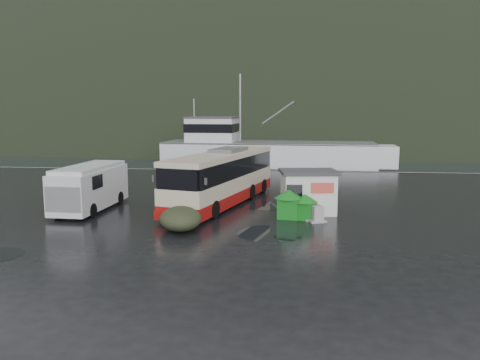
# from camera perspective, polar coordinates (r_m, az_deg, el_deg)

# --- Properties ---
(ground) EXTENTS (160.00, 160.00, 0.00)m
(ground) POSITION_cam_1_polar(r_m,az_deg,el_deg) (26.17, -6.55, -4.35)
(ground) COLOR black
(ground) RESTS_ON ground
(harbor_water) EXTENTS (300.00, 180.00, 0.02)m
(harbor_water) POSITION_cam_1_polar(r_m,az_deg,el_deg) (135.14, 3.58, 6.01)
(harbor_water) COLOR black
(harbor_water) RESTS_ON ground
(quay_edge) EXTENTS (160.00, 0.60, 1.50)m
(quay_edge) POSITION_cam_1_polar(r_m,az_deg,el_deg) (45.62, -1.14, 1.19)
(quay_edge) COLOR #999993
(quay_edge) RESTS_ON ground
(headland) EXTENTS (780.00, 540.00, 570.00)m
(headland) POSITION_cam_1_polar(r_m,az_deg,el_deg) (275.00, 6.91, 7.21)
(headland) COLOR black
(headland) RESTS_ON ground
(coach_bus) EXTENTS (6.06, 12.55, 3.44)m
(coach_bus) POSITION_cam_1_polar(r_m,az_deg,el_deg) (29.38, -2.11, -2.89)
(coach_bus) COLOR #C6B696
(coach_bus) RESTS_ON ground
(white_van) EXTENTS (2.45, 6.47, 2.67)m
(white_van) POSITION_cam_1_polar(r_m,az_deg,el_deg) (28.86, -17.67, -3.50)
(white_van) COLOR silver
(white_van) RESTS_ON ground
(waste_bin_left) EXTENTS (1.29, 1.29, 1.59)m
(waste_bin_left) POSITION_cam_1_polar(r_m,az_deg,el_deg) (25.63, 5.93, -4.62)
(waste_bin_left) COLOR #14721B
(waste_bin_left) RESTS_ON ground
(waste_bin_right) EXTENTS (1.25, 1.25, 1.37)m
(waste_bin_right) POSITION_cam_1_polar(r_m,az_deg,el_deg) (25.45, 7.89, -4.75)
(waste_bin_right) COLOR #14721B
(waste_bin_right) RESTS_ON ground
(dome_tent) EXTENTS (2.69, 3.29, 1.13)m
(dome_tent) POSITION_cam_1_polar(r_m,az_deg,el_deg) (23.19, -7.24, -6.05)
(dome_tent) COLOR #2D321E
(dome_tent) RESTS_ON ground
(ticket_kiosk) EXTENTS (3.46, 2.82, 2.46)m
(ticket_kiosk) POSITION_cam_1_polar(r_m,az_deg,el_deg) (26.98, 8.25, -4.00)
(ticket_kiosk) COLOR silver
(ticket_kiosk) RESTS_ON ground
(jersey_barrier_a) EXTENTS (1.37, 1.89, 0.85)m
(jersey_barrier_a) POSITION_cam_1_polar(r_m,az_deg,el_deg) (25.39, 8.90, -4.80)
(jersey_barrier_a) COLOR #999993
(jersey_barrier_a) RESTS_ON ground
(jersey_barrier_b) EXTENTS (0.90, 1.56, 0.75)m
(jersey_barrier_b) POSITION_cam_1_polar(r_m,az_deg,el_deg) (25.63, 9.00, -4.68)
(jersey_barrier_b) COLOR #999993
(jersey_barrier_b) RESTS_ON ground
(fishing_trawler) EXTENTS (29.11, 7.97, 11.51)m
(fishing_trawler) POSITION_cam_1_polar(r_m,az_deg,el_deg) (54.88, 3.44, 2.41)
(fishing_trawler) COLOR silver
(fishing_trawler) RESTS_ON ground
(puddles) EXTENTS (13.58, 13.62, 0.01)m
(puddles) POSITION_cam_1_polar(r_m,az_deg,el_deg) (24.00, -2.06, -5.47)
(puddles) COLOR black
(puddles) RESTS_ON ground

